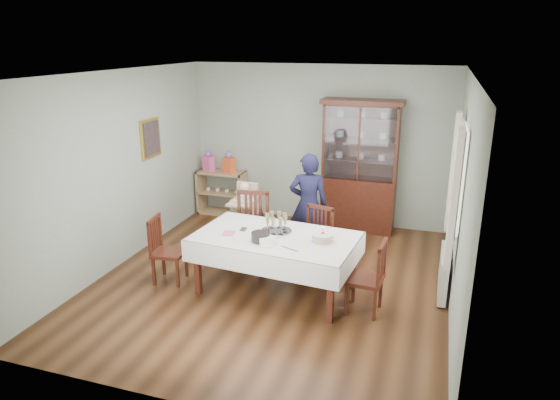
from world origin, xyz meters
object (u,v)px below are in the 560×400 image
at_px(champagne_tray, 276,227).
at_px(gift_bag_orange, 229,163).
at_px(dining_table, 275,263).
at_px(chair_far_left, 251,245).
at_px(sideboard, 222,192).
at_px(gift_bag_pink, 209,162).
at_px(high_chair, 245,223).
at_px(birthday_cake, 323,238).
at_px(chair_end_right, 366,291).
at_px(chair_far_right, 314,255).
at_px(woman, 308,205).
at_px(chair_end_left, 169,262).
at_px(china_cabinet, 360,164).

distance_m(champagne_tray, gift_bag_orange, 2.94).
bearing_deg(dining_table, chair_far_left, 133.31).
bearing_deg(sideboard, dining_table, -53.59).
bearing_deg(gift_bag_pink, high_chair, -47.61).
bearing_deg(birthday_cake, gift_bag_orange, 132.23).
bearing_deg(dining_table, chair_end_right, -7.51).
bearing_deg(high_chair, dining_table, -50.05).
height_order(chair_far_right, woman, woman).
height_order(woman, champagne_tray, woman).
height_order(chair_end_left, birthday_cake, birthday_cake).
relative_size(high_chair, gift_bag_orange, 2.73).
bearing_deg(high_chair, chair_end_right, -29.88).
relative_size(sideboard, high_chair, 0.86).
bearing_deg(china_cabinet, gift_bag_pink, 179.97).
xyz_separation_m(sideboard, gift_bag_orange, (0.17, -0.02, 0.57)).
bearing_deg(gift_bag_pink, sideboard, 4.84).
relative_size(chair_far_right, chair_end_right, 1.04).
xyz_separation_m(chair_end_left, gift_bag_pink, (-0.68, 2.69, 0.70)).
bearing_deg(birthday_cake, gift_bag_pink, 136.82).
xyz_separation_m(sideboard, chair_end_right, (3.05, -2.70, -0.13)).
xyz_separation_m(woman, gift_bag_pink, (-2.20, 1.26, 0.19)).
bearing_deg(chair_end_left, birthday_cake, -94.10).
bearing_deg(chair_end_left, sideboard, 1.23).
bearing_deg(chair_far_right, woman, 125.08).
bearing_deg(high_chair, gift_bag_pink, 135.48).
relative_size(sideboard, gift_bag_orange, 2.34).
bearing_deg(woman, gift_bag_orange, -46.25).
bearing_deg(china_cabinet, sideboard, 179.51).
relative_size(high_chair, champagne_tray, 2.67).
height_order(chair_far_right, high_chair, high_chair).
distance_m(china_cabinet, birthday_cake, 2.57).
xyz_separation_m(chair_end_right, gift_bag_pink, (-3.28, 2.68, 0.69)).
height_order(china_cabinet, woman, china_cabinet).
height_order(chair_end_left, gift_bag_orange, gift_bag_orange).
height_order(champagne_tray, birthday_cake, champagne_tray).
height_order(woman, birthday_cake, woman).
bearing_deg(champagne_tray, china_cabinet, 74.80).
relative_size(sideboard, birthday_cake, 3.02).
height_order(dining_table, sideboard, sideboard).
distance_m(chair_far_left, chair_end_right, 1.89).
height_order(sideboard, chair_end_right, chair_end_right).
bearing_deg(high_chair, china_cabinet, 44.99).
relative_size(gift_bag_pink, gift_bag_orange, 0.96).
bearing_deg(dining_table, china_cabinet, 76.14).
height_order(sideboard, chair_far_left, chair_far_left).
relative_size(dining_table, champagne_tray, 5.33).
xyz_separation_m(high_chair, birthday_cake, (1.49, -1.20, 0.40)).
bearing_deg(high_chair, chair_far_left, -58.09).
distance_m(sideboard, birthday_cake, 3.60).
bearing_deg(birthday_cake, china_cabinet, 89.60).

